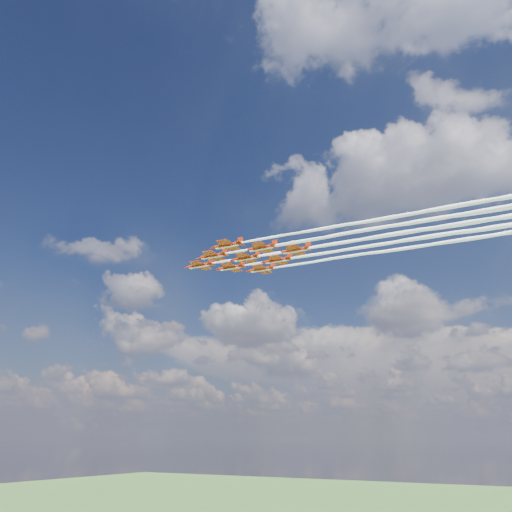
# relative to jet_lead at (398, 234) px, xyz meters

# --- Properties ---
(jet_lead) EXTENTS (143.68, 17.85, 2.94)m
(jet_lead) POSITION_rel_jet_lead_xyz_m (0.00, 0.00, 0.00)
(jet_lead) COLOR #A92109
(jet_row2_port) EXTENTS (143.68, 17.85, 2.94)m
(jet_row2_port) POSITION_rel_jet_lead_xyz_m (9.43, -5.68, 0.00)
(jet_row2_port) COLOR #A92109
(jet_row2_starb) EXTENTS (143.68, 17.85, 2.94)m
(jet_row2_starb) POSITION_rel_jet_lead_xyz_m (8.32, 7.21, 0.00)
(jet_row2_starb) COLOR #A92109
(jet_row3_port) EXTENTS (143.68, 17.85, 2.94)m
(jet_row3_port) POSITION_rel_jet_lead_xyz_m (18.86, -11.37, 0.00)
(jet_row3_port) COLOR #A92109
(jet_row3_centre) EXTENTS (143.68, 17.85, 2.94)m
(jet_row3_centre) POSITION_rel_jet_lead_xyz_m (17.75, 1.53, 0.00)
(jet_row3_centre) COLOR #A92109
(jet_row3_starb) EXTENTS (143.68, 17.85, 2.94)m
(jet_row3_starb) POSITION_rel_jet_lead_xyz_m (16.64, 14.42, 0.00)
(jet_row3_starb) COLOR #A92109
(jet_row4_port) EXTENTS (143.68, 17.85, 2.94)m
(jet_row4_port) POSITION_rel_jet_lead_xyz_m (27.18, -4.16, 0.00)
(jet_row4_port) COLOR #A92109
(jet_row4_starb) EXTENTS (143.68, 17.85, 2.94)m
(jet_row4_starb) POSITION_rel_jet_lead_xyz_m (26.08, 8.74, 0.00)
(jet_row4_starb) COLOR #A92109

